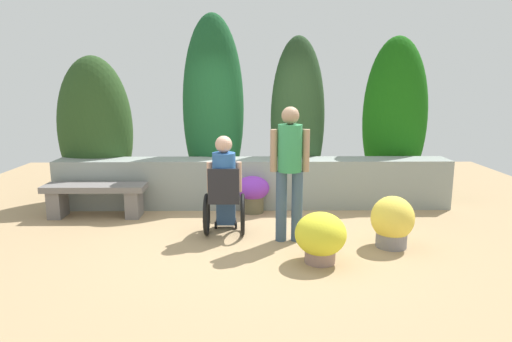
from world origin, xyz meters
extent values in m
plane|color=tan|center=(0.00, 0.00, 0.00)|extent=(11.23, 11.23, 0.00)
cube|color=gray|center=(0.00, 1.44, 0.39)|extent=(6.31, 0.53, 0.79)
ellipsoid|color=#28461E|center=(-2.66, 1.91, 1.22)|extent=(1.25, 0.87, 2.44)
ellipsoid|color=#1A5028|center=(-0.67, 1.98, 1.56)|extent=(1.03, 0.72, 3.12)
ellipsoid|color=#254122|center=(0.75, 1.92, 1.38)|extent=(0.91, 0.64, 2.76)
ellipsoid|color=#175B10|center=(2.49, 2.18, 1.39)|extent=(1.13, 0.79, 2.78)
cube|color=slate|center=(-2.95, 0.88, 0.20)|extent=(0.20, 0.36, 0.41)
cube|color=slate|center=(-1.80, 0.88, 0.20)|extent=(0.20, 0.36, 0.41)
cube|color=slate|center=(-2.38, 0.88, 0.45)|extent=(1.51, 0.42, 0.09)
cube|color=black|center=(-0.39, 0.03, 0.50)|extent=(0.40, 0.40, 0.06)
cube|color=black|center=(-0.39, -0.15, 0.73)|extent=(0.40, 0.04, 0.40)
cube|color=black|center=(-0.39, 0.35, 0.10)|extent=(0.28, 0.12, 0.03)
torus|color=black|center=(-0.63, 0.03, 0.28)|extent=(0.05, 0.56, 0.56)
torus|color=black|center=(-0.15, 0.03, 0.28)|extent=(0.05, 0.56, 0.56)
cylinder|color=black|center=(-0.53, 0.28, 0.05)|extent=(0.03, 0.10, 0.10)
cylinder|color=black|center=(-0.25, 0.28, 0.05)|extent=(0.03, 0.10, 0.10)
cube|color=#304D77|center=(-0.39, 0.13, 0.61)|extent=(0.30, 0.40, 0.16)
cube|color=#304D77|center=(-0.39, 0.33, 0.27)|extent=(0.26, 0.14, 0.43)
cylinder|color=#2C5A9E|center=(-0.39, 0.01, 0.86)|extent=(0.30, 0.30, 0.50)
cylinder|color=tan|center=(-0.58, 0.07, 0.78)|extent=(0.08, 0.08, 0.40)
cylinder|color=tan|center=(-0.20, 0.07, 0.78)|extent=(0.08, 0.08, 0.40)
sphere|color=tan|center=(-0.39, 0.01, 1.22)|extent=(0.22, 0.22, 0.22)
cylinder|color=#3B5067|center=(0.35, -0.20, 0.45)|extent=(0.14, 0.14, 0.91)
cylinder|color=#3B5067|center=(0.55, -0.20, 0.45)|extent=(0.14, 0.14, 0.91)
cylinder|color=#338A51|center=(0.45, -0.20, 1.20)|extent=(0.30, 0.30, 0.59)
cylinder|color=#9E7A5E|center=(0.25, -0.20, 1.17)|extent=(0.09, 0.09, 0.53)
cylinder|color=#9E7A5E|center=(0.65, -0.20, 1.17)|extent=(0.09, 0.09, 0.53)
sphere|color=#9E7A5E|center=(0.45, -0.20, 1.60)|extent=(0.22, 0.22, 0.22)
cylinder|color=gray|center=(1.70, -0.45, 0.11)|extent=(0.38, 0.38, 0.22)
ellipsoid|color=#416D33|center=(1.70, -0.45, 0.29)|extent=(0.41, 0.41, 0.19)
ellipsoid|color=yellow|center=(1.70, -0.45, 0.37)|extent=(0.53, 0.53, 0.54)
cylinder|color=brown|center=(-0.01, 1.10, 0.14)|extent=(0.35, 0.35, 0.29)
ellipsoid|color=#1F381B|center=(-0.01, 1.10, 0.33)|extent=(0.39, 0.39, 0.13)
ellipsoid|color=purple|center=(-0.01, 1.10, 0.39)|extent=(0.53, 0.53, 0.37)
cylinder|color=gray|center=(0.74, -0.93, 0.10)|extent=(0.34, 0.34, 0.20)
ellipsoid|color=#1A5918|center=(0.74, -0.93, 0.26)|extent=(0.38, 0.38, 0.17)
ellipsoid|color=yellow|center=(0.74, -0.93, 0.33)|extent=(0.58, 0.58, 0.49)
camera|label=1|loc=(-0.04, -5.76, 2.01)|focal=31.84mm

